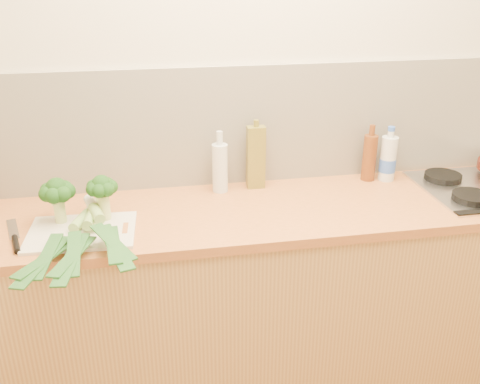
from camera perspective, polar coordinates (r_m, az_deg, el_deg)
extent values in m
plane|color=beige|center=(2.41, 1.53, 10.14)|extent=(3.50, 0.00, 3.50)
cube|color=silver|center=(2.43, 1.54, 7.10)|extent=(3.20, 0.02, 0.54)
cube|color=tan|center=(2.50, 2.74, -11.35)|extent=(3.20, 0.60, 0.86)
cube|color=#C7713A|center=(2.27, 2.96, -2.00)|extent=(3.20, 0.62, 0.04)
cylinder|color=black|center=(2.49, 23.53, -0.51)|extent=(0.17, 0.17, 0.03)
cylinder|color=black|center=(2.68, 20.83, 1.54)|extent=(0.17, 0.17, 0.03)
cube|color=beige|center=(2.12, -16.52, -4.12)|extent=(0.41, 0.31, 0.01)
cylinder|color=#BCCC77|center=(2.20, -18.65, -1.96)|extent=(0.04, 0.04, 0.09)
sphere|color=black|center=(2.16, -18.98, 0.38)|extent=(0.08, 0.08, 0.08)
sphere|color=black|center=(2.16, -17.93, 0.11)|extent=(0.06, 0.06, 0.06)
sphere|color=black|center=(2.19, -18.22, 0.39)|extent=(0.06, 0.06, 0.06)
sphere|color=black|center=(2.20, -19.04, 0.41)|extent=(0.06, 0.06, 0.06)
sphere|color=black|center=(2.19, -19.78, 0.15)|extent=(0.06, 0.06, 0.06)
sphere|color=black|center=(2.16, -19.90, -0.20)|extent=(0.06, 0.06, 0.06)
sphere|color=black|center=(2.13, -19.28, -0.37)|extent=(0.06, 0.06, 0.06)
sphere|color=black|center=(2.13, -18.40, -0.23)|extent=(0.06, 0.06, 0.06)
cylinder|color=#BCCC77|center=(2.17, -14.31, -1.57)|extent=(0.05, 0.05, 0.10)
sphere|color=black|center=(2.13, -14.57, 0.79)|extent=(0.08, 0.08, 0.08)
sphere|color=black|center=(2.14, -13.62, 0.55)|extent=(0.06, 0.06, 0.06)
sphere|color=black|center=(2.16, -13.93, 0.79)|extent=(0.06, 0.06, 0.06)
sphere|color=black|center=(2.17, -14.69, 0.81)|extent=(0.06, 0.06, 0.06)
sphere|color=black|center=(2.16, -15.34, 0.57)|extent=(0.06, 0.06, 0.06)
sphere|color=black|center=(2.13, -15.39, 0.26)|extent=(0.06, 0.06, 0.06)
sphere|color=black|center=(2.11, -14.79, 0.11)|extent=(0.06, 0.06, 0.06)
sphere|color=black|center=(2.11, -14.00, 0.24)|extent=(0.06, 0.06, 0.06)
cylinder|color=white|center=(2.24, -15.43, -1.65)|extent=(0.07, 0.12, 0.04)
cylinder|color=#84AC56|center=(2.15, -16.62, -2.95)|extent=(0.08, 0.14, 0.04)
cube|color=#1B4D1F|center=(1.93, -20.02, -6.65)|extent=(0.18, 0.28, 0.02)
cube|color=#1B4D1F|center=(1.91, -20.30, -6.89)|extent=(0.16, 0.34, 0.01)
cube|color=#1B4D1F|center=(1.93, -19.90, -6.41)|extent=(0.08, 0.28, 0.02)
cylinder|color=white|center=(2.22, -15.03, -1.42)|extent=(0.05, 0.11, 0.04)
cylinder|color=#84AC56|center=(2.12, -15.62, -2.71)|extent=(0.06, 0.14, 0.04)
cube|color=#1B4D1F|center=(1.88, -17.39, -6.50)|extent=(0.14, 0.30, 0.02)
cube|color=#1B4D1F|center=(1.86, -17.54, -6.75)|extent=(0.10, 0.34, 0.01)
cube|color=#1B4D1F|center=(1.88, -17.33, -6.24)|extent=(0.06, 0.28, 0.02)
cylinder|color=white|center=(2.20, -15.62, -1.17)|extent=(0.06, 0.10, 0.04)
cylinder|color=#84AC56|center=(2.11, -15.06, -2.21)|extent=(0.07, 0.12, 0.04)
cube|color=#1B4D1F|center=(1.87, -13.34, -5.44)|extent=(0.07, 0.30, 0.02)
cube|color=#1B4D1F|center=(1.85, -13.20, -5.66)|extent=(0.14, 0.34, 0.01)
cube|color=#1B4D1F|center=(1.88, -13.43, -5.20)|extent=(0.17, 0.27, 0.02)
cube|color=silver|center=(2.25, -23.07, -3.66)|extent=(0.08, 0.19, 0.00)
cylinder|color=black|center=(2.11, -22.79, -5.16)|extent=(0.05, 0.12, 0.02)
cube|color=olive|center=(2.40, 1.70, 3.70)|extent=(0.08, 0.05, 0.29)
cylinder|color=olive|center=(2.35, 1.74, 7.33)|extent=(0.02, 0.02, 0.03)
cylinder|color=silver|center=(2.37, -2.15, 2.57)|extent=(0.07, 0.07, 0.22)
cylinder|color=silver|center=(2.33, -2.20, 5.77)|extent=(0.03, 0.03, 0.06)
cylinder|color=#633212|center=(2.57, 13.63, 3.56)|extent=(0.06, 0.06, 0.22)
cylinder|color=#633212|center=(2.53, 13.92, 6.41)|extent=(0.03, 0.03, 0.05)
cylinder|color=silver|center=(2.59, 15.51, 3.45)|extent=(0.08, 0.08, 0.21)
cylinder|color=silver|center=(2.56, 15.80, 5.97)|extent=(0.03, 0.03, 0.03)
cylinder|color=blue|center=(2.60, 15.44, 2.80)|extent=(0.08, 0.08, 0.06)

